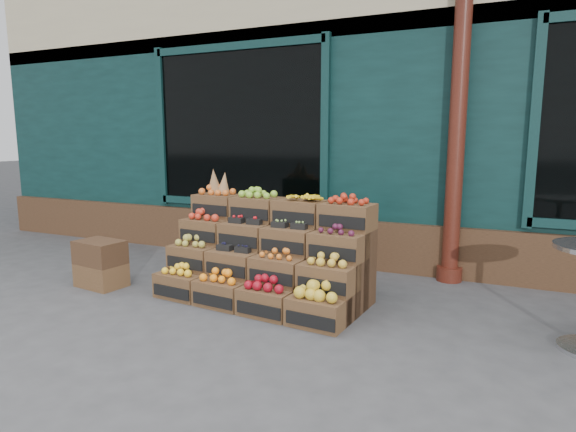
% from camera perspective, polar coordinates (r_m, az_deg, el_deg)
% --- Properties ---
extents(ground, '(60.00, 60.00, 0.00)m').
position_cam_1_polar(ground, '(4.22, -1.47, -13.07)').
color(ground, '#3F3F41').
rests_on(ground, ground).
extents(shop_facade, '(12.00, 6.24, 4.80)m').
position_cam_1_polar(shop_facade, '(8.83, 13.51, 14.16)').
color(shop_facade, black).
rests_on(shop_facade, ground).
extents(crate_display, '(2.11, 1.16, 1.27)m').
position_cam_1_polar(crate_display, '(4.86, -2.53, -5.19)').
color(crate_display, '#533720').
rests_on(crate_display, ground).
extents(spare_crates, '(0.55, 0.41, 0.51)m').
position_cam_1_polar(spare_crates, '(5.63, -21.32, -5.28)').
color(spare_crates, '#533720').
rests_on(spare_crates, ground).
extents(shopkeeper, '(0.82, 0.62, 2.03)m').
position_cam_1_polar(shopkeeper, '(6.95, -1.61, 4.38)').
color(shopkeeper, '#164D29').
rests_on(shopkeeper, ground).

